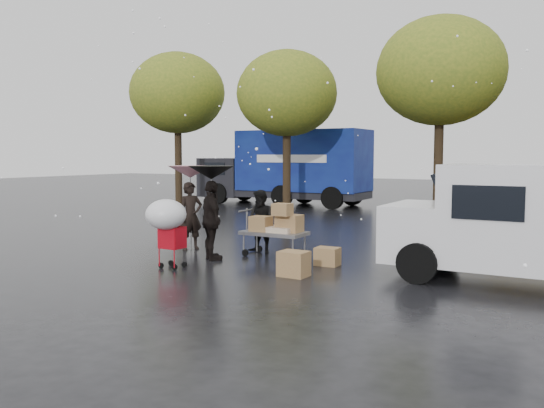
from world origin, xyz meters
The scene contains 14 objects.
ground centered at (0.00, 0.00, 0.00)m, with size 90.00×90.00×0.00m, color black.
person_pink centered at (-1.45, 1.08, 0.85)m, with size 0.62×0.41×1.70m, color black.
person_middle centered at (0.34, 1.52, 0.76)m, with size 0.74×0.58×1.53m, color black.
person_black centered at (-0.16, 0.17, 0.90)m, with size 1.06×0.44×1.80m, color black.
umbrella_pink centered at (-1.45, 1.08, 1.95)m, with size 1.11×1.11×2.10m.
umbrella_black centered at (-0.16, 0.17, 1.97)m, with size 1.04×1.04×2.13m.
vendor_cart centered at (0.93, 1.25, 0.73)m, with size 1.52×0.80×1.27m.
shopping_cart centered at (-0.33, -1.16, 1.06)m, with size 0.84×0.84×1.46m.
white_van centered at (6.36, 1.06, 1.16)m, with size 4.91×2.18×2.20m.
blue_truck centered at (-5.46, 13.74, 1.76)m, with size 8.30×2.60×3.50m.
box_ground_near centered at (2.27, -0.48, 0.25)m, with size 0.55×0.44×0.50m, color #8D5A3D.
box_ground_far centered at (2.38, 0.87, 0.19)m, with size 0.50×0.39×0.39m, color #8D5A3D.
yellow_taxi centered at (5.63, 10.89, 0.81)m, with size 1.92×4.76×1.62m, color #EEB60C.
tree_row centered at (-0.47, 10.00, 5.02)m, with size 21.60×4.40×7.12m.
Camera 1 is at (7.39, -10.35, 2.38)m, focal length 38.00 mm.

